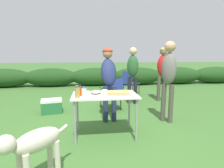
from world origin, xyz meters
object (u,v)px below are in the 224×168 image
standing_person_in_navy_coat (109,75)px  mixing_bowl (96,92)px  paper_cup_stack (105,94)px  standing_person_in_gray_fleece (133,70)px  standing_person_in_dark_puffer (163,68)px  hot_sauce_bottle (81,91)px  camp_chair_green_behind_table (112,92)px  camp_chair_near_hedge (130,81)px  spice_jar (77,92)px  dog (34,145)px  standing_person_in_red_jacket (169,73)px  folding_table (105,99)px  plate_stack (83,93)px  food_tray (118,93)px  mayo_bottle (84,92)px  cooler_box (52,106)px

standing_person_in_navy_coat → mixing_bowl: bearing=-117.9°
paper_cup_stack → standing_person_in_gray_fleece: 2.41m
standing_person_in_dark_puffer → standing_person_in_navy_coat: bearing=-125.1°
hot_sauce_bottle → camp_chair_green_behind_table: (0.69, 1.42, -0.36)m
standing_person_in_gray_fleece → camp_chair_near_hedge: size_ratio=1.94×
spice_jar → camp_chair_green_behind_table: (0.74, 1.57, -0.37)m
hot_sauce_bottle → dog: 1.20m
hot_sauce_bottle → standing_person_in_dark_puffer: 3.17m
mixing_bowl → spice_jar: 0.40m
paper_cup_stack → hot_sauce_bottle: bearing=152.7°
standing_person_in_navy_coat → standing_person_in_red_jacket: bearing=-17.5°
spice_jar → hot_sauce_bottle: spice_jar is taller
folding_table → standing_person_in_red_jacket: (1.35, 0.49, 0.38)m
plate_stack → standing_person_in_gray_fleece: 2.28m
paper_cup_stack → standing_person_in_dark_puffer: 3.05m
food_tray → hot_sauce_bottle: 0.61m
mayo_bottle → cooler_box: bearing=119.2°
paper_cup_stack → standing_person_in_dark_puffer: size_ratio=0.08×
mixing_bowl → paper_cup_stack: (0.13, -0.30, 0.03)m
spice_jar → camp_chair_green_behind_table: bearing=64.7°
hot_sauce_bottle → camp_chair_green_behind_table: size_ratio=0.21×
standing_person_in_dark_puffer → camp_chair_near_hedge: size_ratio=1.95×
cooler_box → plate_stack: bearing=112.6°
standing_person_in_navy_coat → standing_person_in_dark_puffer: 2.23m
hot_sauce_bottle → standing_person_in_navy_coat: standing_person_in_navy_coat is taller
dog → cooler_box: size_ratio=1.28×
paper_cup_stack → dog: 1.24m
standing_person_in_navy_coat → standing_person_in_gray_fleece: 1.45m
spice_jar → food_tray: bearing=13.0°
spice_jar → standing_person_in_dark_puffer: 3.31m
mixing_bowl → cooler_box: mixing_bowl is taller
mixing_bowl → standing_person_in_navy_coat: 0.78m
standing_person_in_navy_coat → camp_chair_near_hedge: bearing=62.3°
mixing_bowl → camp_chair_near_hedge: (1.29, 3.06, -0.30)m
cooler_box → paper_cup_stack: bearing=115.2°
folding_table → food_tray: size_ratio=2.64×
folding_table → mayo_bottle: 0.41m
mayo_bottle → standing_person_in_gray_fleece: 2.48m
paper_cup_stack → mayo_bottle: bearing=163.8°
mayo_bottle → spice_jar: spice_jar is taller
standing_person_in_red_jacket → hot_sauce_bottle: bearing=-114.9°
dog → camp_chair_near_hedge: (1.98, 4.23, -0.00)m
food_tray → standing_person_in_navy_coat: bearing=94.8°
standing_person_in_navy_coat → dog: 2.17m
paper_cup_stack → standing_person_in_dark_puffer: (1.93, 2.35, 0.22)m
folding_table → cooler_box: 1.88m
folding_table → camp_chair_near_hedge: camp_chair_near_hedge is taller
standing_person_in_navy_coat → standing_person_in_dark_puffer: size_ratio=0.95×
paper_cup_stack → standing_person_in_gray_fleece: size_ratio=0.08×
mixing_bowl → spice_jar: size_ratio=0.93×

